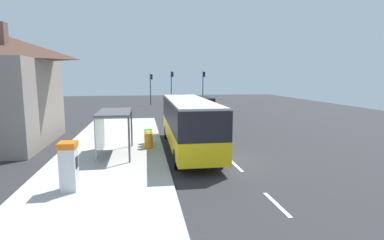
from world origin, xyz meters
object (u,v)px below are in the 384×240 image
recycling_bin_green (148,136)px  traffic_light_near_side (203,83)px  recycling_bin_yellow (148,138)px  sedan_near (190,103)px  ticket_machine (69,166)px  white_van (202,105)px  recycling_bin_orange (149,140)px  sedan_far (182,99)px  bus (188,121)px  traffic_light_far_side (151,84)px  bus_shelter (109,121)px  traffic_light_median (172,83)px

recycling_bin_green → traffic_light_near_side: bearing=71.9°
recycling_bin_yellow → traffic_light_near_side: 31.92m
sedan_near → ticket_machine: ticket_machine is taller
sedan_near → white_van: bearing=-90.6°
white_van → recycling_bin_orange: bearing=-112.6°
traffic_light_near_side → recycling_bin_orange: bearing=-107.4°
sedan_far → recycling_bin_green: 33.06m
bus → ticket_machine: size_ratio=5.69×
white_van → sedan_far: 18.44m
recycling_bin_green → traffic_light_near_side: 31.26m
sedan_near → recycling_bin_orange: 25.98m
sedan_near → sedan_far: size_ratio=1.00×
bus → white_van: size_ratio=2.11×
bus → recycling_bin_green: bus is taller
traffic_light_far_side → bus: bearing=-87.5°
recycling_bin_yellow → recycling_bin_green: bearing=90.0°
bus_shelter → traffic_light_near_side: bearing=69.7°
traffic_light_median → traffic_light_near_side: bearing=-17.4°
sedan_far → traffic_light_median: 3.61m
traffic_light_near_side → bus_shelter: traffic_light_near_side is taller
bus_shelter → sedan_far: bearing=76.0°
white_van → traffic_light_near_side: (3.29, 15.59, 2.26)m
traffic_light_far_side → traffic_light_median: (3.50, 0.80, 0.24)m
sedan_near → traffic_light_far_side: size_ratio=0.88×
bus → traffic_light_median: traffic_light_median is taller
bus_shelter → white_van: bearing=62.6°
sedan_near → ticket_machine: 33.38m
bus → recycling_bin_green: size_ratio=11.62×
white_van → bus_shelter: (-8.61, -16.61, 0.75)m
recycling_bin_orange → recycling_bin_green: size_ratio=1.00×
ticket_machine → recycling_bin_orange: ticket_machine is taller
recycling_bin_yellow → bus_shelter: bearing=-138.9°
sedan_far → recycling_bin_yellow: 33.75m
traffic_light_near_side → bus_shelter: bearing=-110.3°
bus → ticket_machine: bus is taller
recycling_bin_green → traffic_light_median: size_ratio=0.17×
traffic_light_median → recycling_bin_orange: bearing=-98.0°
recycling_bin_orange → traffic_light_near_side: (9.69, 30.97, 2.95)m
traffic_light_far_side → recycling_bin_green: bearing=-92.1°
white_van → traffic_light_far_side: size_ratio=1.03×
ticket_machine → bus: bearing=48.7°
bus → sedan_far: bus is taller
ticket_machine → traffic_light_far_side: 38.85m
sedan_far → traffic_light_near_side: 5.12m
recycling_bin_orange → traffic_light_median: traffic_light_median is taller
sedan_far → recycling_bin_green: sedan_far is taller
sedan_far → recycling_bin_green: size_ratio=4.72×
white_van → traffic_light_near_side: size_ratio=0.96×
sedan_near → traffic_light_far_side: (-5.40, 6.62, 2.57)m
recycling_bin_green → white_van: bearing=65.4°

